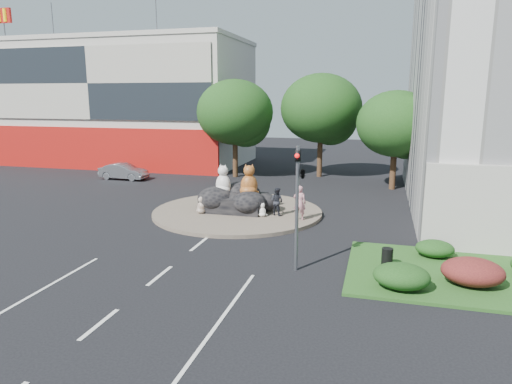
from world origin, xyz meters
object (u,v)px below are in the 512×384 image
(cat_tabby, at_px, (249,180))
(parked_car, at_px, (124,171))
(litter_bin, at_px, (387,257))
(kitten_white, at_px, (262,209))
(cat_white, at_px, (223,179))
(pedestrian_dark, at_px, (277,201))
(kitten_calico, at_px, (201,205))
(pedestrian_pink, at_px, (300,203))

(cat_tabby, height_order, parked_car, cat_tabby)
(parked_car, xyz_separation_m, litter_bin, (21.17, -15.16, -0.19))
(cat_tabby, relative_size, litter_bin, 2.58)
(kitten_white, bearing_deg, cat_tabby, 101.59)
(cat_white, distance_m, pedestrian_dark, 3.57)
(kitten_calico, height_order, kitten_white, kitten_calico)
(cat_tabby, xyz_separation_m, kitten_white, (1.08, -1.07, -1.45))
(pedestrian_pink, bearing_deg, litter_bin, 130.33)
(cat_white, xyz_separation_m, parked_car, (-11.77, 8.28, -1.34))
(kitten_white, height_order, parked_car, parked_car)
(cat_white, bearing_deg, parked_car, 166.30)
(pedestrian_pink, bearing_deg, cat_white, -11.72)
(parked_car, bearing_deg, pedestrian_dark, -118.55)
(cat_tabby, distance_m, pedestrian_dark, 2.15)
(litter_bin, bearing_deg, parked_car, 144.40)
(litter_bin, bearing_deg, cat_tabby, 138.43)
(pedestrian_pink, distance_m, pedestrian_dark, 1.56)
(cat_white, bearing_deg, pedestrian_pink, 8.09)
(kitten_calico, relative_size, kitten_white, 1.26)
(cat_tabby, height_order, kitten_calico, cat_tabby)
(kitten_calico, xyz_separation_m, pedestrian_dark, (4.32, 0.74, 0.30))
(cat_tabby, xyz_separation_m, kitten_calico, (-2.52, -1.28, -1.35))
(pedestrian_dark, bearing_deg, cat_white, 14.58)
(cat_white, distance_m, cat_tabby, 1.59)
(pedestrian_dark, xyz_separation_m, parked_car, (-15.15, 8.77, -0.33))
(pedestrian_pink, height_order, parked_car, pedestrian_pink)
(kitten_white, height_order, pedestrian_pink, pedestrian_pink)
(pedestrian_pink, height_order, pedestrian_dark, pedestrian_pink)
(kitten_white, relative_size, litter_bin, 1.08)
(kitten_calico, bearing_deg, pedestrian_dark, 56.49)
(cat_white, bearing_deg, kitten_white, 0.56)
(cat_tabby, distance_m, pedestrian_pink, 3.54)
(cat_tabby, xyz_separation_m, pedestrian_pink, (3.21, -1.19, -0.90))
(kitten_white, height_order, litter_bin, kitten_white)
(parked_car, bearing_deg, kitten_calico, -129.77)
(kitten_calico, height_order, litter_bin, kitten_calico)
(kitten_white, distance_m, litter_bin, 8.93)
(pedestrian_pink, xyz_separation_m, pedestrian_dark, (-1.42, 0.65, -0.15))
(pedestrian_dark, bearing_deg, pedestrian_pink, 178.30)
(kitten_calico, xyz_separation_m, litter_bin, (10.34, -5.65, -0.22))
(kitten_white, distance_m, pedestrian_dark, 0.98)
(kitten_calico, relative_size, litter_bin, 1.37)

